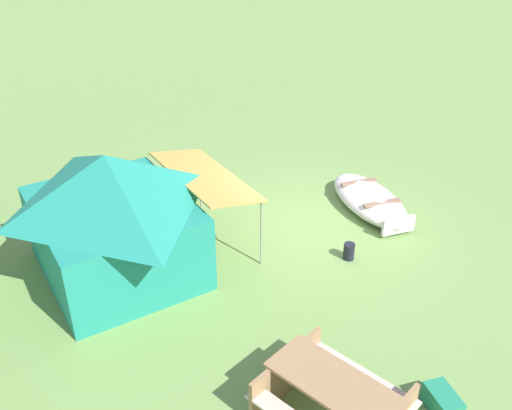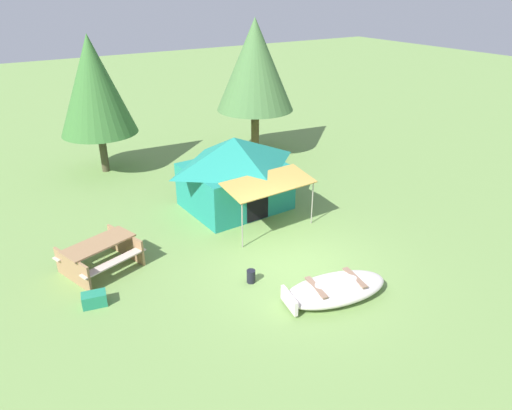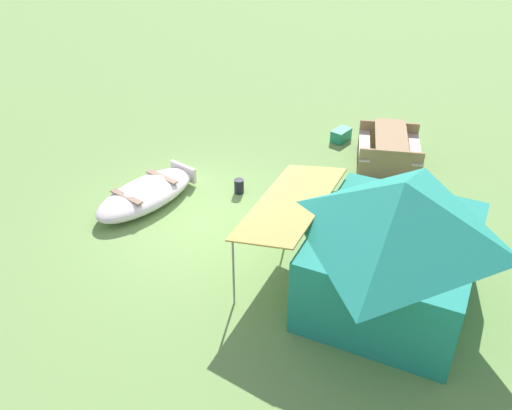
# 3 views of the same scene
# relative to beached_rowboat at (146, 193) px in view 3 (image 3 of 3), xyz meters

# --- Properties ---
(ground_plane) EXTENTS (80.00, 80.00, 0.00)m
(ground_plane) POSITION_rel_beached_rowboat_xyz_m (-0.03, 1.59, -0.24)
(ground_plane) COLOR #73984E
(beached_rowboat) EXTENTS (2.69, 1.55, 0.46)m
(beached_rowboat) POSITION_rel_beached_rowboat_xyz_m (0.00, 0.00, 0.00)
(beached_rowboat) COLOR silver
(beached_rowboat) RESTS_ON ground_plane
(canvas_cabin_tent) EXTENTS (3.30, 3.86, 2.30)m
(canvas_cabin_tent) POSITION_rel_beached_rowboat_xyz_m (0.51, 5.43, 0.95)
(canvas_cabin_tent) COLOR #208977
(canvas_cabin_tent) RESTS_ON ground_plane
(picnic_table) EXTENTS (2.10, 1.92, 0.75)m
(picnic_table) POSITION_rel_beached_rowboat_xyz_m (-4.17, 4.06, 0.23)
(picnic_table) COLOR #9C754F
(picnic_table) RESTS_ON ground_plane
(cooler_box) EXTENTS (0.59, 0.43, 0.31)m
(cooler_box) POSITION_rel_beached_rowboat_xyz_m (-4.73, 2.65, -0.09)
(cooler_box) COLOR #218561
(cooler_box) RESTS_ON ground_plane
(fuel_can) EXTENTS (0.27, 0.27, 0.33)m
(fuel_can) POSITION_rel_beached_rowboat_xyz_m (-1.29, 1.55, -0.08)
(fuel_can) COLOR black
(fuel_can) RESTS_ON ground_plane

